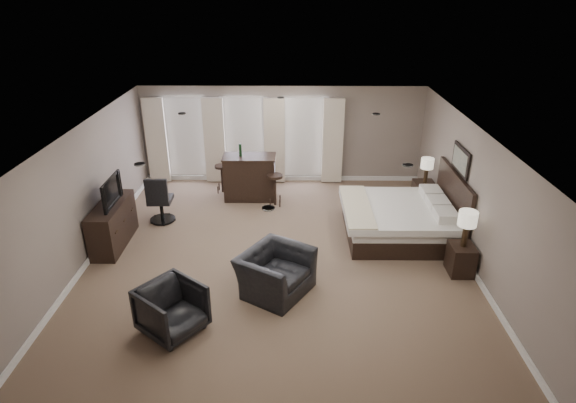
{
  "coord_description": "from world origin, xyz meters",
  "views": [
    {
      "loc": [
        0.29,
        -8.22,
        5.08
      ],
      "look_at": [
        0.2,
        0.4,
        1.1
      ],
      "focal_mm": 30.0,
      "sensor_mm": 36.0,
      "label": 1
    }
  ],
  "objects_px": {
    "nightstand_far": "(423,195)",
    "dresser": "(113,224)",
    "bar_counter": "(250,177)",
    "bar_stool_left": "(222,179)",
    "desk_chair": "(160,198)",
    "nightstand_near": "(461,259)",
    "armchair_near": "(275,266)",
    "lamp_far": "(426,171)",
    "bed": "(400,205)",
    "tv": "(109,201)",
    "bar_stool_right": "(275,190)",
    "lamp_near": "(466,229)",
    "armchair_far": "(172,307)"
  },
  "relations": [
    {
      "from": "nightstand_far",
      "to": "dresser",
      "type": "relative_size",
      "value": 0.41
    },
    {
      "from": "bar_counter",
      "to": "bar_stool_left",
      "type": "distance_m",
      "value": 0.88
    },
    {
      "from": "bar_stool_left",
      "to": "desk_chair",
      "type": "xyz_separation_m",
      "value": [
        -1.17,
        -1.69,
        0.2
      ]
    },
    {
      "from": "nightstand_near",
      "to": "armchair_near",
      "type": "distance_m",
      "value": 3.54
    },
    {
      "from": "bar_counter",
      "to": "lamp_far",
      "type": "bearing_deg",
      "value": -6.73
    },
    {
      "from": "lamp_far",
      "to": "nightstand_far",
      "type": "bearing_deg",
      "value": 0.0
    },
    {
      "from": "bar_counter",
      "to": "nightstand_near",
      "type": "bearing_deg",
      "value": -38.62
    },
    {
      "from": "armchair_near",
      "to": "bar_counter",
      "type": "height_order",
      "value": "bar_counter"
    },
    {
      "from": "bed",
      "to": "dresser",
      "type": "relative_size",
      "value": 1.43
    },
    {
      "from": "nightstand_far",
      "to": "bar_counter",
      "type": "xyz_separation_m",
      "value": [
        -4.26,
        0.5,
        0.25
      ]
    },
    {
      "from": "tv",
      "to": "bar_stool_right",
      "type": "distance_m",
      "value": 3.9
    },
    {
      "from": "nightstand_far",
      "to": "bar_stool_left",
      "type": "bearing_deg",
      "value": 169.93
    },
    {
      "from": "nightstand_far",
      "to": "desk_chair",
      "type": "distance_m",
      "value": 6.25
    },
    {
      "from": "nightstand_near",
      "to": "dresser",
      "type": "xyz_separation_m",
      "value": [
        -6.92,
        1.02,
        0.17
      ]
    },
    {
      "from": "nightstand_far",
      "to": "bar_stool_left",
      "type": "distance_m",
      "value": 5.1
    },
    {
      "from": "lamp_far",
      "to": "tv",
      "type": "bearing_deg",
      "value": -164.8
    },
    {
      "from": "lamp_near",
      "to": "bar_stool_left",
      "type": "height_order",
      "value": "lamp_near"
    },
    {
      "from": "bed",
      "to": "armchair_near",
      "type": "height_order",
      "value": "bed"
    },
    {
      "from": "lamp_near",
      "to": "lamp_far",
      "type": "relative_size",
      "value": 1.14
    },
    {
      "from": "bar_stool_right",
      "to": "desk_chair",
      "type": "height_order",
      "value": "desk_chair"
    },
    {
      "from": "bed",
      "to": "bar_stool_left",
      "type": "relative_size",
      "value": 3.07
    },
    {
      "from": "tv",
      "to": "armchair_near",
      "type": "height_order",
      "value": "tv"
    },
    {
      "from": "nightstand_far",
      "to": "tv",
      "type": "bearing_deg",
      "value": -164.8
    },
    {
      "from": "lamp_near",
      "to": "dresser",
      "type": "relative_size",
      "value": 0.45
    },
    {
      "from": "bed",
      "to": "armchair_far",
      "type": "xyz_separation_m",
      "value": [
        -4.17,
        -3.18,
        -0.28
      ]
    },
    {
      "from": "bed",
      "to": "bar_stool_right",
      "type": "distance_m",
      "value": 3.15
    },
    {
      "from": "lamp_far",
      "to": "desk_chair",
      "type": "distance_m",
      "value": 6.25
    },
    {
      "from": "nightstand_near",
      "to": "dresser",
      "type": "bearing_deg",
      "value": 171.62
    },
    {
      "from": "nightstand_far",
      "to": "tv",
      "type": "xyz_separation_m",
      "value": [
        -6.92,
        -1.88,
        0.66
      ]
    },
    {
      "from": "nightstand_far",
      "to": "lamp_far",
      "type": "distance_m",
      "value": 0.63
    },
    {
      "from": "nightstand_far",
      "to": "bar_stool_right",
      "type": "distance_m",
      "value": 3.61
    },
    {
      "from": "tv",
      "to": "desk_chair",
      "type": "bearing_deg",
      "value": -33.92
    },
    {
      "from": "nightstand_near",
      "to": "bed",
      "type": "bearing_deg",
      "value": 121.54
    },
    {
      "from": "desk_chair",
      "to": "lamp_near",
      "type": "bearing_deg",
      "value": 159.99
    },
    {
      "from": "lamp_far",
      "to": "desk_chair",
      "type": "bearing_deg",
      "value": -172.69
    },
    {
      "from": "nightstand_near",
      "to": "nightstand_far",
      "type": "height_order",
      "value": "nightstand_far"
    },
    {
      "from": "lamp_near",
      "to": "dresser",
      "type": "height_order",
      "value": "lamp_near"
    },
    {
      "from": "nightstand_far",
      "to": "lamp_near",
      "type": "distance_m",
      "value": 2.96
    },
    {
      "from": "lamp_near",
      "to": "lamp_far",
      "type": "distance_m",
      "value": 2.9
    },
    {
      "from": "tv",
      "to": "lamp_near",
      "type": "bearing_deg",
      "value": -98.38
    },
    {
      "from": "bed",
      "to": "bar_counter",
      "type": "xyz_separation_m",
      "value": [
        -3.37,
        1.95,
        -0.15
      ]
    },
    {
      "from": "tv",
      "to": "armchair_far",
      "type": "bearing_deg",
      "value": -145.86
    },
    {
      "from": "dresser",
      "to": "tv",
      "type": "distance_m",
      "value": 0.53
    },
    {
      "from": "tv",
      "to": "bar_stool_left",
      "type": "height_order",
      "value": "tv"
    },
    {
      "from": "armchair_near",
      "to": "lamp_near",
      "type": "bearing_deg",
      "value": -47.13
    },
    {
      "from": "bed",
      "to": "armchair_near",
      "type": "relative_size",
      "value": 1.9
    },
    {
      "from": "dresser",
      "to": "armchair_far",
      "type": "distance_m",
      "value": 3.32
    },
    {
      "from": "dresser",
      "to": "armchair_near",
      "type": "distance_m",
      "value": 3.82
    },
    {
      "from": "lamp_near",
      "to": "bar_stool_left",
      "type": "distance_m",
      "value": 6.32
    },
    {
      "from": "armchair_far",
      "to": "bar_counter",
      "type": "xyz_separation_m",
      "value": [
        0.8,
        5.13,
        0.12
      ]
    }
  ]
}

